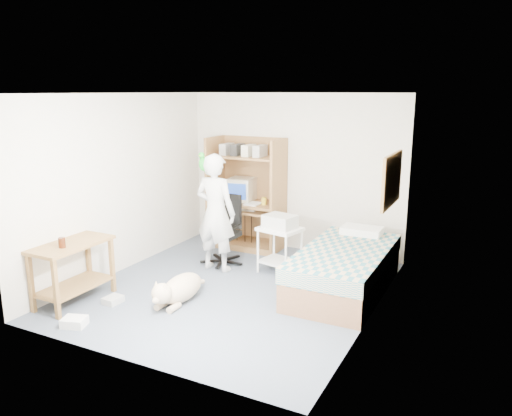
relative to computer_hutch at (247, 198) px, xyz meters
The scene contains 21 objects.
floor 2.05m from the computer_hutch, 68.06° to the right, with size 4.00×4.00×0.00m, color #4E5569.
wall_back 0.86m from the computer_hutch, 20.54° to the left, with size 3.60×0.02×2.50m, color beige.
wall_right 3.07m from the computer_hutch, 34.80° to the right, with size 0.02×4.00×2.50m, color beige.
wall_left 2.10m from the computer_hutch, 122.33° to the right, with size 0.02×4.00×2.50m, color beige.
ceiling 2.52m from the computer_hutch, 68.06° to the right, with size 3.60×4.00×0.02m, color white.
computer_hutch is the anchor object (origin of this frame).
bed 2.35m from the computer_hutch, 29.29° to the right, with size 1.02×2.02×0.66m.
side_desk 3.08m from the computer_hutch, 106.14° to the right, with size 0.50×1.00×0.75m.
corkboard 2.69m from the computer_hutch, 18.72° to the right, with size 0.04×0.94×0.66m.
office_chair 0.99m from the computer_hutch, 85.98° to the right, with size 0.57×0.57×1.02m.
person 1.18m from the computer_hutch, 84.67° to the right, with size 0.62×0.40×1.69m, color silver.
parrot 1.37m from the computer_hutch, 94.44° to the right, with size 0.12×0.22×0.34m.
dog 2.49m from the computer_hutch, 82.76° to the right, with size 0.35×1.06×0.40m.
printer_cart 1.38m from the computer_hutch, 42.29° to the right, with size 0.63×0.55×0.66m.
printer 1.33m from the computer_hutch, 42.29° to the right, with size 0.42×0.32×0.18m, color #B6B6B1.
crt_monitor 0.17m from the computer_hutch, behind, with size 0.43×0.45×0.37m.
keyboard 0.22m from the computer_hutch, 90.86° to the right, with size 0.45×0.16×0.03m, color beige.
pencil_cup 0.36m from the computer_hutch, 14.21° to the right, with size 0.08×0.08×0.12m, color gold.
drink_glass 3.21m from the computer_hutch, 104.41° to the right, with size 0.08×0.08×0.12m, color #3C1809.
floor_box_a 3.54m from the computer_hutch, 95.84° to the right, with size 0.25×0.20×0.10m, color white.
floor_box_b 2.91m from the computer_hutch, 98.27° to the right, with size 0.18×0.22×0.08m, color #B1B1AC.
Camera 1 is at (3.00, -5.31, 2.53)m, focal length 35.00 mm.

